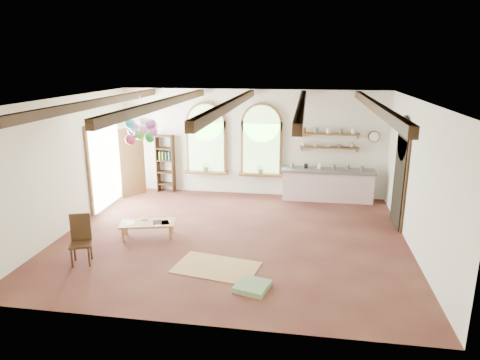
% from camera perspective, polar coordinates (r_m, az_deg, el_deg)
% --- Properties ---
extents(floor, '(8.00, 8.00, 0.00)m').
position_cam_1_polar(floor, '(10.14, -1.05, -7.63)').
color(floor, brown).
rests_on(floor, ground).
extents(ceiling_beams, '(6.20, 6.80, 0.18)m').
position_cam_1_polar(ceiling_beams, '(9.36, -1.14, 10.08)').
color(ceiling_beams, '#3C2613').
rests_on(ceiling_beams, ceiling).
extents(window_left, '(1.30, 0.28, 2.20)m').
position_cam_1_polar(window_left, '(13.18, -4.52, 5.21)').
color(window_left, brown).
rests_on(window_left, floor).
extents(window_right, '(1.30, 0.28, 2.20)m').
position_cam_1_polar(window_right, '(12.89, 2.88, 5.00)').
color(window_right, brown).
rests_on(window_right, floor).
extents(left_doorway, '(0.10, 1.90, 2.50)m').
position_cam_1_polar(left_doorway, '(12.64, -17.54, 1.84)').
color(left_doorway, brown).
rests_on(left_doorway, floor).
extents(right_doorway, '(0.10, 1.30, 2.40)m').
position_cam_1_polar(right_doorway, '(11.30, 20.46, -0.27)').
color(right_doorway, black).
rests_on(right_doorway, floor).
extents(kitchen_counter, '(2.68, 0.62, 0.94)m').
position_cam_1_polar(kitchen_counter, '(12.89, 11.58, -0.59)').
color(kitchen_counter, beige).
rests_on(kitchen_counter, floor).
extents(wall_shelf_lower, '(1.70, 0.24, 0.04)m').
position_cam_1_polar(wall_shelf_lower, '(12.81, 11.81, 4.25)').
color(wall_shelf_lower, brown).
rests_on(wall_shelf_lower, wall_back).
extents(wall_shelf_upper, '(1.70, 0.24, 0.04)m').
position_cam_1_polar(wall_shelf_upper, '(12.74, 11.90, 6.01)').
color(wall_shelf_upper, brown).
rests_on(wall_shelf_upper, wall_back).
extents(wall_clock, '(0.32, 0.04, 0.32)m').
position_cam_1_polar(wall_clock, '(12.94, 17.43, 5.55)').
color(wall_clock, black).
rests_on(wall_clock, wall_back).
extents(bookshelf, '(0.53, 0.32, 1.80)m').
position_cam_1_polar(bookshelf, '(13.58, -9.91, 2.18)').
color(bookshelf, '#3C2613').
rests_on(bookshelf, floor).
extents(coffee_table, '(1.36, 0.86, 0.36)m').
position_cam_1_polar(coffee_table, '(10.28, -12.21, -5.77)').
color(coffee_table, '#A4754B').
rests_on(coffee_table, floor).
extents(side_chair, '(0.52, 0.52, 1.02)m').
position_cam_1_polar(side_chair, '(9.39, -20.39, -8.70)').
color(side_chair, '#3C2613').
rests_on(side_chair, floor).
extents(floor_mat, '(1.79, 1.29, 0.02)m').
position_cam_1_polar(floor_mat, '(8.76, -3.18, -11.54)').
color(floor_mat, tan).
rests_on(floor_mat, floor).
extents(floor_cushion, '(0.69, 0.69, 0.10)m').
position_cam_1_polar(floor_cushion, '(8.01, 1.66, -13.99)').
color(floor_cushion, '#6F8D61').
rests_on(floor_cushion, floor).
extents(water_jug_a, '(0.29, 0.29, 0.55)m').
position_cam_1_polar(water_jug_a, '(13.02, 15.04, -1.74)').
color(water_jug_a, '#5587B7').
rests_on(water_jug_a, floor).
extents(water_jug_b, '(0.32, 0.32, 0.62)m').
position_cam_1_polar(water_jug_b, '(13.04, 15.92, -1.66)').
color(water_jug_b, '#5587B7').
rests_on(water_jug_b, floor).
extents(balloon_cluster, '(0.89, 0.89, 1.16)m').
position_cam_1_polar(balloon_cluster, '(10.88, -12.99, 6.49)').
color(balloon_cluster, white).
rests_on(balloon_cluster, floor).
extents(table_book, '(0.23, 0.28, 0.02)m').
position_cam_1_polar(table_book, '(10.51, -13.09, -5.03)').
color(table_book, olive).
rests_on(table_book, coffee_table).
extents(tablet, '(0.29, 0.34, 0.01)m').
position_cam_1_polar(tablet, '(10.21, -10.99, -5.56)').
color(tablet, black).
rests_on(tablet, coffee_table).
extents(potted_plant_left, '(0.27, 0.23, 0.30)m').
position_cam_1_polar(potted_plant_left, '(13.24, -4.56, 1.79)').
color(potted_plant_left, '#598C4C').
rests_on(potted_plant_left, window_left).
extents(potted_plant_right, '(0.27, 0.23, 0.30)m').
position_cam_1_polar(potted_plant_right, '(12.96, 2.78, 1.52)').
color(potted_plant_right, '#598C4C').
rests_on(potted_plant_right, window_right).
extents(shelf_cup_a, '(0.12, 0.10, 0.10)m').
position_cam_1_polar(shelf_cup_a, '(12.78, 8.45, 4.70)').
color(shelf_cup_a, white).
rests_on(shelf_cup_a, wall_shelf_lower).
extents(shelf_cup_b, '(0.10, 0.10, 0.09)m').
position_cam_1_polar(shelf_cup_b, '(12.78, 10.03, 4.62)').
color(shelf_cup_b, beige).
rests_on(shelf_cup_b, wall_shelf_lower).
extents(shelf_bowl_a, '(0.22, 0.22, 0.05)m').
position_cam_1_polar(shelf_bowl_a, '(12.80, 11.59, 4.46)').
color(shelf_bowl_a, beige).
rests_on(shelf_bowl_a, wall_shelf_lower).
extents(shelf_bowl_b, '(0.20, 0.20, 0.06)m').
position_cam_1_polar(shelf_bowl_b, '(12.82, 13.16, 4.41)').
color(shelf_bowl_b, '#8C664C').
rests_on(shelf_bowl_b, wall_shelf_lower).
extents(shelf_vase, '(0.18, 0.18, 0.19)m').
position_cam_1_polar(shelf_vase, '(12.84, 14.74, 4.62)').
color(shelf_vase, slate).
rests_on(shelf_vase, wall_shelf_lower).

